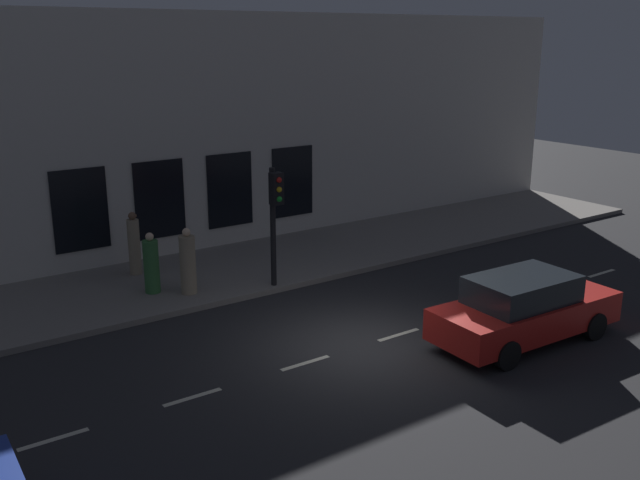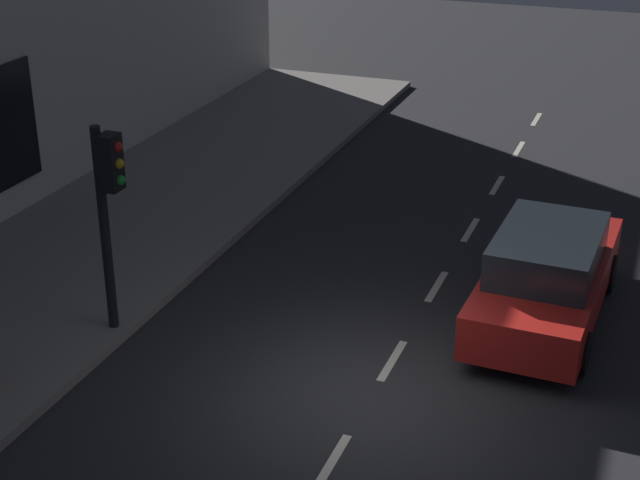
% 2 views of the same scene
% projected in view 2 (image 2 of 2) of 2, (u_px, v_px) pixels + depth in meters
% --- Properties ---
extents(ground_plane, '(60.00, 60.00, 0.00)m').
position_uv_depth(ground_plane, '(371.00, 396.00, 13.46)').
color(ground_plane, '#28282B').
extents(lane_centre_line, '(0.12, 27.20, 0.01)m').
position_uv_depth(lane_centre_line, '(392.00, 360.00, 14.31)').
color(lane_centre_line, beige).
rests_on(lane_centre_line, ground).
extents(traffic_light, '(0.50, 0.32, 3.22)m').
position_uv_depth(traffic_light, '(108.00, 196.00, 14.05)').
color(traffic_light, black).
rests_on(traffic_light, sidewalk).
extents(parked_car_0, '(1.93, 4.61, 1.58)m').
position_uv_depth(parked_car_0, '(547.00, 275.00, 15.14)').
color(parked_car_0, red).
rests_on(parked_car_0, ground).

